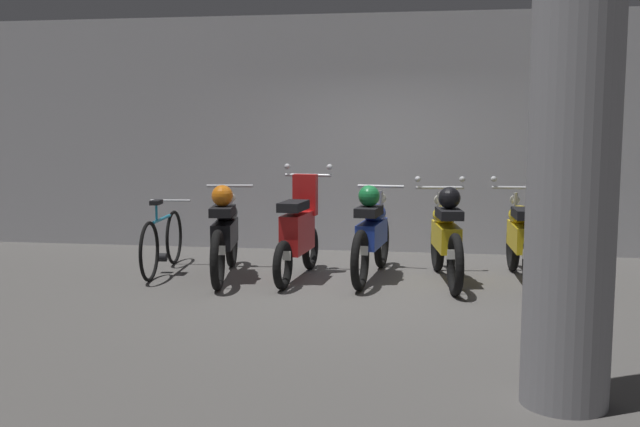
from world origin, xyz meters
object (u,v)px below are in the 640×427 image
motorbike_slot_2 (372,233)px  bicycle (162,242)px  motorbike_slot_1 (298,233)px  motorbike_slot_4 (521,238)px  motorbike_slot_0 (225,232)px  motorbike_slot_3 (446,235)px  support_pillar (574,143)px

motorbike_slot_2 → bicycle: 2.50m
motorbike_slot_1 → motorbike_slot_4: 2.50m
motorbike_slot_0 → motorbike_slot_2: size_ratio=1.00×
motorbike_slot_3 → support_pillar: support_pillar is taller
bicycle → support_pillar: size_ratio=0.53×
motorbike_slot_0 → motorbike_slot_2: 1.68m
motorbike_slot_3 → support_pillar: (0.67, -3.53, 1.10)m
motorbike_slot_2 → bicycle: (-2.49, -0.03, -0.16)m
motorbike_slot_0 → motorbike_slot_4: 3.34m
motorbike_slot_2 → motorbike_slot_3: motorbike_slot_3 is taller
motorbike_slot_0 → motorbike_slot_1: motorbike_slot_1 is taller
motorbike_slot_4 → bicycle: (-4.16, -0.09, -0.13)m
motorbike_slot_1 → support_pillar: bearing=-56.4°
bicycle → support_pillar: 5.52m
motorbike_slot_2 → motorbike_slot_3: bearing=-6.5°
motorbike_slot_1 → motorbike_slot_2: motorbike_slot_1 is taller
motorbike_slot_0 → motorbike_slot_4: bearing=4.8°
motorbike_slot_1 → support_pillar: support_pillar is taller
motorbike_slot_3 → bicycle: 3.33m
motorbike_slot_1 → motorbike_slot_2: size_ratio=0.86×
motorbike_slot_4 → support_pillar: bearing=-92.6°
motorbike_slot_1 → motorbike_slot_4: motorbike_slot_1 is taller
motorbike_slot_4 → motorbike_slot_1: bearing=-175.7°
motorbike_slot_2 → motorbike_slot_3: (0.83, -0.09, 0.00)m
bicycle → support_pillar: support_pillar is taller
motorbike_slot_1 → bicycle: bearing=176.6°
motorbike_slot_4 → motorbike_slot_0: bearing=-175.2°
motorbike_slot_3 → support_pillar: 3.76m
support_pillar → motorbike_slot_2: bearing=112.4°
motorbike_slot_2 → motorbike_slot_0: bearing=-172.4°
bicycle → support_pillar: bearing=-42.0°
motorbike_slot_2 → motorbike_slot_4: 1.66m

